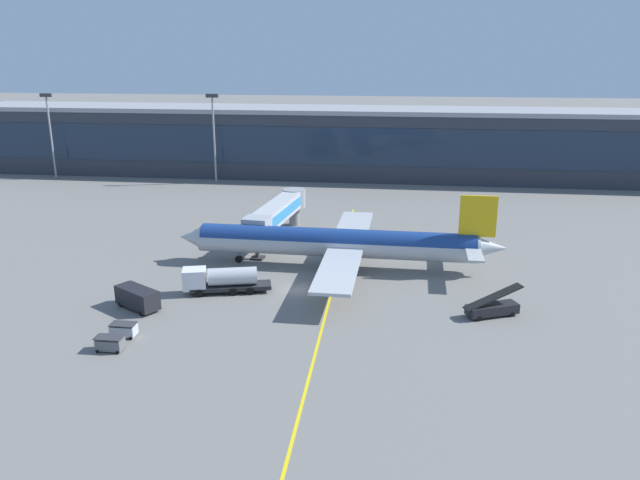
# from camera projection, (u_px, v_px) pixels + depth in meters

# --- Properties ---
(ground_plane) EXTENTS (700.00, 700.00, 0.00)m
(ground_plane) POSITION_uv_depth(u_px,v_px,m) (298.00, 290.00, 78.01)
(ground_plane) COLOR slate
(apron_lead_in_line) EXTENTS (1.37, 80.00, 0.01)m
(apron_lead_in_line) POSITION_uv_depth(u_px,v_px,m) (333.00, 286.00, 79.37)
(apron_lead_in_line) COLOR yellow
(apron_lead_in_line) RESTS_ON ground_plane
(terminal_building) EXTENTS (199.07, 17.67, 16.11)m
(terminal_building) POSITION_uv_depth(u_px,v_px,m) (380.00, 143.00, 145.72)
(terminal_building) COLOR #2D333D
(terminal_building) RESTS_ON ground_plane
(main_airliner) EXTENTS (45.53, 36.23, 10.86)m
(main_airliner) POSITION_uv_depth(u_px,v_px,m) (338.00, 243.00, 85.03)
(main_airliner) COLOR #B2B7BC
(main_airliner) RESTS_ON ground_plane
(jet_bridge) EXTENTS (6.12, 22.49, 6.29)m
(jet_bridge) POSITION_uv_depth(u_px,v_px,m) (278.00, 211.00, 97.54)
(jet_bridge) COLOR #B2B7BC
(jet_bridge) RESTS_ON ground_plane
(fuel_tanker) EXTENTS (11.08, 5.14, 3.25)m
(fuel_tanker) POSITION_uv_depth(u_px,v_px,m) (221.00, 279.00, 76.58)
(fuel_tanker) COLOR #232326
(fuel_tanker) RESTS_ON ground_plane
(belt_loader) EXTENTS (6.85, 4.15, 3.49)m
(belt_loader) POSITION_uv_depth(u_px,v_px,m) (492.00, 308.00, 70.01)
(belt_loader) COLOR black
(belt_loader) RESTS_ON ground_plane
(lavatory_truck) EXTENTS (6.14, 5.01, 2.50)m
(lavatory_truck) POSITION_uv_depth(u_px,v_px,m) (137.00, 297.00, 72.00)
(lavatory_truck) COLOR black
(lavatory_truck) RESTS_ON ground_plane
(baggage_cart_0) EXTENTS (2.66, 1.63, 1.48)m
(baggage_cart_0) POSITION_uv_depth(u_px,v_px,m) (110.00, 343.00, 62.02)
(baggage_cart_0) COLOR #595B60
(baggage_cart_0) RESTS_ON ground_plane
(baggage_cart_1) EXTENTS (2.66, 1.63, 1.48)m
(baggage_cart_1) POSITION_uv_depth(u_px,v_px,m) (124.00, 330.00, 65.05)
(baggage_cart_1) COLOR #B2B7BC
(baggage_cart_1) RESTS_ON ground_plane
(apron_light_mast_0) EXTENTS (2.80, 0.50, 19.84)m
(apron_light_mast_0) POSITION_uv_depth(u_px,v_px,m) (214.00, 131.00, 137.82)
(apron_light_mast_0) COLOR gray
(apron_light_mast_0) RESTS_ON ground_plane
(apron_light_mast_1) EXTENTS (2.80, 0.50, 19.62)m
(apron_light_mast_1) POSITION_uv_depth(u_px,v_px,m) (50.00, 128.00, 142.67)
(apron_light_mast_1) COLOR gray
(apron_light_mast_1) RESTS_ON ground_plane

